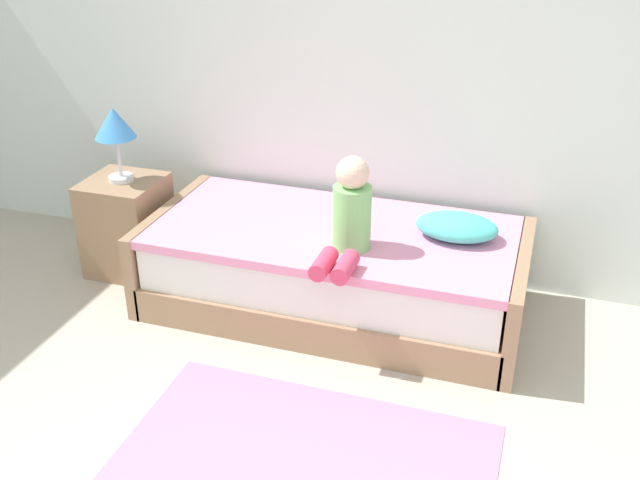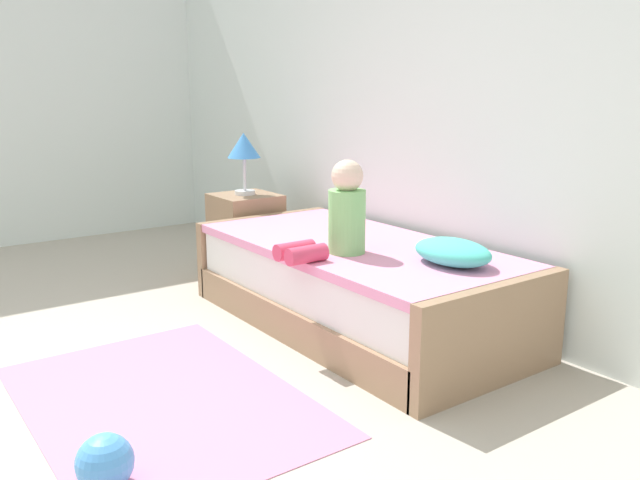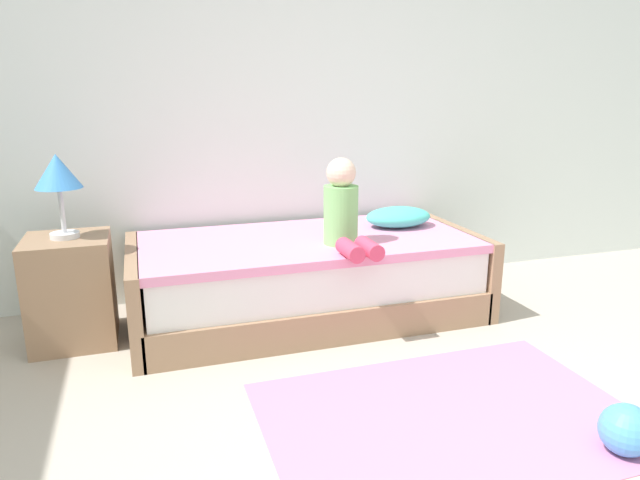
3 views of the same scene
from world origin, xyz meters
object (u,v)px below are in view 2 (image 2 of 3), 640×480
Objects in this scene: table_lamp at (244,149)px; toy_ball at (105,462)px; nightstand at (246,234)px; child_figure at (340,216)px; bed at (355,285)px; pillow at (453,252)px.

table_lamp is 2.88m from toy_ball.
child_figure reaches higher than nightstand.
nightstand is (-1.35, 0.04, 0.05)m from bed.
nightstand reaches higher than toy_ball.
nightstand is 2.76m from toy_ball.
child_figure is at bearing -10.17° from table_lamp.
bed is at bearing -171.31° from pillow.
table_lamp is at bearing 0.00° from nightstand.
pillow is at bearing 1.70° from table_lamp.
pillow is at bearing 8.69° from bed.
bed is 4.69× the size of table_lamp.
table_lamp reaches higher than toy_ball.
table_lamp is at bearing 178.28° from bed.
bed is at bearing -1.72° from nightstand.
bed is at bearing -1.72° from table_lamp.
table_lamp is 1.02× the size of pillow.
pillow is 1.88m from toy_ball.
pillow is (2.00, 0.06, -0.37)m from table_lamp.
table_lamp is (-1.35, 0.04, 0.69)m from bed.
toy_ball is (2.11, -1.76, -0.84)m from table_lamp.
table_lamp is at bearing 169.83° from child_figure.
nightstand is at bearing 169.83° from child_figure.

